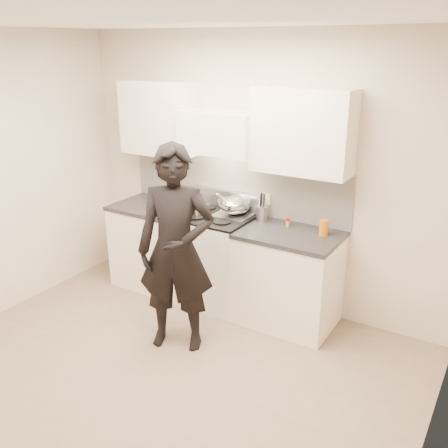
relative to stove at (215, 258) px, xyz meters
The scene contains 11 objects.
ground_plane 1.53m from the stove, 78.12° to the right, with size 4.00×4.00×0.00m, color #896E57.
room_shell 1.56m from the stove, 77.04° to the right, with size 4.04×3.54×2.70m.
stove is the anchor object (origin of this frame).
counter_right 0.83m from the stove, ahead, with size 0.92×0.67×0.92m.
counter_left 0.78m from the stove, behind, with size 0.82×0.67×0.92m.
wok 0.60m from the stove, 31.45° to the left, with size 0.33×0.40×0.26m.
stock_pot 0.59m from the stove, 131.19° to the right, with size 0.30×0.26×0.14m.
utensil_crock 0.71m from the stove, 19.09° to the left, with size 0.10×0.10×0.28m.
spice_jar 0.90m from the stove, 10.36° to the left, with size 0.04×0.04×0.08m.
oil_glass 1.23m from the stove, ahead, with size 0.08×0.08×0.15m.
person 0.97m from the stove, 79.43° to the right, with size 0.66×0.44×1.82m, color black.
Camera 1 is at (2.23, -2.54, 2.56)m, focal length 40.00 mm.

